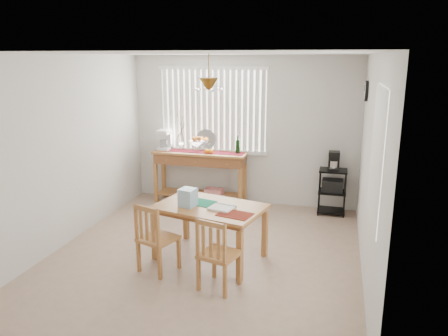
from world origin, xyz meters
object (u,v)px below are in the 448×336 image
(dining_table, at_px, (210,212))
(chair_left, at_px, (156,239))
(cart_items, at_px, (334,161))
(chair_right, at_px, (217,255))
(wire_cart, at_px, (332,187))
(sideboard, at_px, (201,165))

(dining_table, xyz_separation_m, chair_left, (-0.52, -0.53, -0.21))
(cart_items, relative_size, chair_right, 0.36)
(wire_cart, distance_m, dining_table, 2.60)
(sideboard, height_order, chair_left, sideboard)
(chair_left, height_order, chair_right, chair_left)
(chair_right, bearing_deg, chair_left, 165.24)
(dining_table, bearing_deg, cart_items, 54.94)
(sideboard, relative_size, wire_cart, 2.18)
(dining_table, height_order, chair_right, chair_right)
(wire_cart, bearing_deg, chair_right, -112.33)
(dining_table, distance_m, chair_left, 0.77)
(chair_left, distance_m, chair_right, 0.86)
(sideboard, distance_m, cart_items, 2.30)
(chair_right, bearing_deg, sideboard, 111.28)
(cart_items, xyz_separation_m, dining_table, (-1.49, -2.12, -0.27))
(sideboard, relative_size, chair_right, 1.93)
(chair_left, bearing_deg, sideboard, 96.07)
(cart_items, xyz_separation_m, chair_left, (-2.01, -2.66, -0.48))
(sideboard, height_order, dining_table, sideboard)
(wire_cart, height_order, dining_table, wire_cart)
(cart_items, distance_m, dining_table, 2.61)
(dining_table, xyz_separation_m, chair_right, (0.31, -0.75, -0.21))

